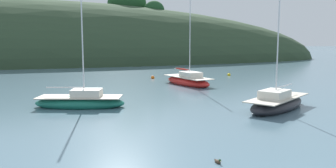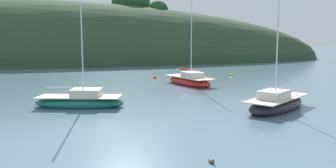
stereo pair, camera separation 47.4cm
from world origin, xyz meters
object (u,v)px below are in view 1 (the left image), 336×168
sailboat_yellow_far (188,81)px  mooring_buoy_outer (229,75)px  mooring_buoy_channel (153,78)px  duck_lone_left (218,162)px  sailboat_blue_center (277,103)px  sailboat_white_near (81,102)px

sailboat_yellow_far → mooring_buoy_outer: sailboat_yellow_far is taller
sailboat_yellow_far → mooring_buoy_channel: 7.00m
duck_lone_left → sailboat_yellow_far: bearing=75.1°
mooring_buoy_channel → sailboat_blue_center: bearing=-77.7°
sailboat_white_near → sailboat_yellow_far: sailboat_yellow_far is taller
sailboat_white_near → duck_lone_left: bearing=-68.4°
sailboat_yellow_far → duck_lone_left: bearing=-104.9°
mooring_buoy_outer → sailboat_white_near: bearing=-138.2°
sailboat_yellow_far → mooring_buoy_outer: size_ratio=18.83×
sailboat_blue_center → duck_lone_left: bearing=-132.5°
sailboat_blue_center → sailboat_white_near: bearing=162.6°
duck_lone_left → sailboat_white_near: bearing=111.6°
sailboat_blue_center → mooring_buoy_outer: sailboat_blue_center is taller
sailboat_yellow_far → duck_lone_left: 23.42m
sailboat_blue_center → mooring_buoy_channel: bearing=102.3°
mooring_buoy_outer → sailboat_blue_center: bearing=-105.9°
sailboat_white_near → duck_lone_left: sailboat_white_near is taller
sailboat_yellow_far → mooring_buoy_outer: bearing=42.5°
sailboat_blue_center → mooring_buoy_outer: bearing=74.1°
mooring_buoy_channel → sailboat_yellow_far: bearing=-69.7°
mooring_buoy_outer → duck_lone_left: size_ratio=1.27×
duck_lone_left → sailboat_blue_center: bearing=47.5°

